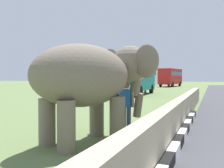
# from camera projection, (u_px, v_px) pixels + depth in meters

# --- Properties ---
(barrier_parapet) EXTENTS (28.00, 0.36, 1.00)m
(barrier_parapet) POSITION_uv_depth(u_px,v_px,m) (168.00, 126.00, 6.86)
(barrier_parapet) COLOR tan
(barrier_parapet) RESTS_ON ground_plane
(elephant) EXTENTS (4.01, 3.28, 2.80)m
(elephant) POSITION_uv_depth(u_px,v_px,m) (94.00, 77.00, 7.25)
(elephant) COLOR #75695A
(elephant) RESTS_ON ground_plane
(person_handler) EXTENTS (0.35, 0.64, 1.66)m
(person_handler) POSITION_uv_depth(u_px,v_px,m) (126.00, 103.00, 8.56)
(person_handler) COLOR navy
(person_handler) RESTS_ON ground_plane
(bus_teal) EXTENTS (8.10, 2.68, 3.50)m
(bus_teal) POSITION_uv_depth(u_px,v_px,m) (135.00, 75.00, 27.19)
(bus_teal) COLOR teal
(bus_teal) RESTS_ON ground_plane
(bus_white) EXTENTS (9.75, 4.67, 3.50)m
(bus_white) POSITION_uv_depth(u_px,v_px,m) (135.00, 76.00, 37.87)
(bus_white) COLOR silver
(bus_white) RESTS_ON ground_plane
(bus_red) EXTENTS (8.56, 3.64, 3.50)m
(bus_red) POSITION_uv_depth(u_px,v_px,m) (170.00, 76.00, 51.40)
(bus_red) COLOR #B21E1E
(bus_red) RESTS_ON ground_plane
(cow_near) EXTENTS (1.72, 1.53, 1.23)m
(cow_near) POSITION_uv_depth(u_px,v_px,m) (125.00, 89.00, 20.34)
(cow_near) COLOR tan
(cow_near) RESTS_ON ground_plane
(cow_mid) EXTENTS (1.91, 1.07, 1.23)m
(cow_mid) POSITION_uv_depth(u_px,v_px,m) (130.00, 86.00, 27.17)
(cow_mid) COLOR tan
(cow_mid) RESTS_ON ground_plane
(cow_far) EXTENTS (1.92, 0.76, 1.23)m
(cow_far) POSITION_uv_depth(u_px,v_px,m) (144.00, 86.00, 29.01)
(cow_far) COLOR tan
(cow_far) RESTS_ON ground_plane
(hill_east) EXTENTS (29.36, 23.49, 10.19)m
(hill_east) POSITION_uv_depth(u_px,v_px,m) (102.00, 85.00, 65.20)
(hill_east) COLOR #637B5A
(hill_east) RESTS_ON ground_plane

